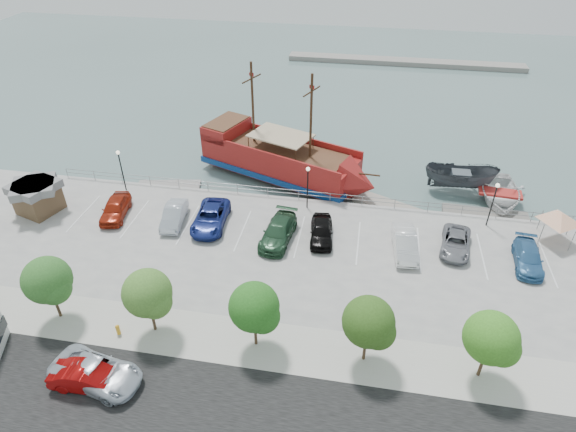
# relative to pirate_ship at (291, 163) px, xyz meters

# --- Properties ---
(ground) EXTENTS (160.00, 160.00, 0.00)m
(ground) POSITION_rel_pirate_ship_xyz_m (2.63, -12.84, -2.06)
(ground) COLOR #506A66
(street) EXTENTS (100.00, 8.00, 0.04)m
(street) POSITION_rel_pirate_ship_xyz_m (2.63, -28.84, -1.05)
(street) COLOR black
(street) RESTS_ON land_slab
(sidewalk) EXTENTS (100.00, 4.00, 0.05)m
(sidewalk) POSITION_rel_pirate_ship_xyz_m (2.63, -22.84, -1.04)
(sidewalk) COLOR #B1AEA2
(sidewalk) RESTS_ON land_slab
(seawall_railing) EXTENTS (50.00, 0.06, 1.00)m
(seawall_railing) POSITION_rel_pirate_ship_xyz_m (2.63, -5.04, -0.53)
(seawall_railing) COLOR gray
(seawall_railing) RESTS_ON land_slab
(far_shore) EXTENTS (40.00, 3.00, 0.80)m
(far_shore) POSITION_rel_pirate_ship_xyz_m (12.63, 42.16, -1.66)
(far_shore) COLOR gray
(far_shore) RESTS_ON ground
(pirate_ship) EXTENTS (19.75, 11.77, 12.29)m
(pirate_ship) POSITION_rel_pirate_ship_xyz_m (0.00, 0.00, 0.00)
(pirate_ship) COLOR maroon
(pirate_ship) RESTS_ON ground
(patrol_boat) EXTENTS (7.14, 2.85, 2.74)m
(patrol_boat) POSITION_rel_pirate_ship_xyz_m (17.10, 0.77, -0.69)
(patrol_boat) COLOR #3C4046
(patrol_boat) RESTS_ON ground
(speedboat) EXTENTS (6.05, 8.01, 1.57)m
(speedboat) POSITION_rel_pirate_ship_xyz_m (20.78, -0.65, -1.27)
(speedboat) COLOR silver
(speedboat) RESTS_ON ground
(dock_west) EXTENTS (6.63, 3.02, 0.37)m
(dock_west) POSITION_rel_pirate_ship_xyz_m (-12.13, -3.64, -1.88)
(dock_west) COLOR gray
(dock_west) RESTS_ON ground
(dock_mid) EXTENTS (7.43, 4.93, 0.41)m
(dock_mid) POSITION_rel_pirate_ship_xyz_m (10.38, -3.64, -1.85)
(dock_mid) COLOR gray
(dock_mid) RESTS_ON ground
(dock_east) EXTENTS (7.86, 2.53, 0.44)m
(dock_east) POSITION_rel_pirate_ship_xyz_m (19.14, -3.64, -1.84)
(dock_east) COLOR slate
(dock_east) RESTS_ON ground
(shed) EXTENTS (4.47, 4.47, 2.93)m
(shed) POSITION_rel_pirate_ship_xyz_m (-21.41, -11.11, 0.50)
(shed) COLOR brown
(shed) RESTS_ON land_slab
(canopy_tent) EXTENTS (4.42, 4.42, 3.11)m
(canopy_tent) POSITION_rel_pirate_ship_xyz_m (23.79, -7.53, 1.65)
(canopy_tent) COLOR slate
(canopy_tent) RESTS_ON land_slab
(street_van) EXTENTS (6.04, 3.62, 1.57)m
(street_van) POSITION_rel_pirate_ship_xyz_m (-7.14, -27.30, -0.27)
(street_van) COLOR #AFBAC6
(street_van) RESTS_ON street
(street_sedan) EXTENTS (4.78, 1.81, 1.56)m
(street_sedan) POSITION_rel_pirate_ship_xyz_m (-7.35, -27.69, -0.28)
(street_sedan) COLOR #8E0807
(street_sedan) RESTS_ON street
(fire_hydrant) EXTENTS (0.29, 0.29, 0.83)m
(fire_hydrant) POSITION_rel_pirate_ship_xyz_m (-7.62, -23.64, -0.61)
(fire_hydrant) COLOR gold
(fire_hydrant) RESTS_ON sidewalk
(lamp_post_left) EXTENTS (0.36, 0.36, 4.28)m
(lamp_post_left) POSITION_rel_pirate_ship_xyz_m (-15.37, -6.34, 1.88)
(lamp_post_left) COLOR black
(lamp_post_left) RESTS_ON land_slab
(lamp_post_mid) EXTENTS (0.36, 0.36, 4.28)m
(lamp_post_mid) POSITION_rel_pirate_ship_xyz_m (2.63, -6.34, 1.88)
(lamp_post_mid) COLOR black
(lamp_post_mid) RESTS_ON land_slab
(lamp_post_right) EXTENTS (0.36, 0.36, 4.28)m
(lamp_post_right) POSITION_rel_pirate_ship_xyz_m (18.63, -6.34, 1.88)
(lamp_post_right) COLOR black
(lamp_post_right) RESTS_ON land_slab
(tree_b) EXTENTS (3.30, 3.20, 5.00)m
(tree_b) POSITION_rel_pirate_ship_xyz_m (-12.23, -22.91, 2.24)
(tree_b) COLOR #473321
(tree_b) RESTS_ON sidewalk
(tree_c) EXTENTS (3.30, 3.20, 5.00)m
(tree_c) POSITION_rel_pirate_ship_xyz_m (-5.23, -22.91, 2.24)
(tree_c) COLOR #473321
(tree_c) RESTS_ON sidewalk
(tree_d) EXTENTS (3.30, 3.20, 5.00)m
(tree_d) POSITION_rel_pirate_ship_xyz_m (1.77, -22.91, 2.24)
(tree_d) COLOR #473321
(tree_d) RESTS_ON sidewalk
(tree_e) EXTENTS (3.30, 3.20, 5.00)m
(tree_e) POSITION_rel_pirate_ship_xyz_m (8.77, -22.91, 2.24)
(tree_e) COLOR #473321
(tree_e) RESTS_ON sidewalk
(tree_f) EXTENTS (3.30, 3.20, 5.00)m
(tree_f) POSITION_rel_pirate_ship_xyz_m (15.77, -22.91, 2.24)
(tree_f) COLOR #473321
(tree_f) RESTS_ON sidewalk
(parked_car_a) EXTENTS (2.77, 5.10, 1.64)m
(parked_car_a) POSITION_rel_pirate_ship_xyz_m (-14.20, -10.66, -0.24)
(parked_car_a) COLOR maroon
(parked_car_a) RESTS_ON land_slab
(parked_car_b) EXTENTS (2.21, 4.81, 1.53)m
(parked_car_b) POSITION_rel_pirate_ship_xyz_m (-8.62, -10.71, -0.30)
(parked_car_b) COLOR #B2BAC5
(parked_car_b) RESTS_ON land_slab
(parked_car_c) EXTENTS (3.07, 5.93, 1.60)m
(parked_car_c) POSITION_rel_pirate_ship_xyz_m (-5.32, -10.54, -0.26)
(parked_car_c) COLOR navy
(parked_car_c) RESTS_ON land_slab
(parked_car_d) EXTENTS (2.83, 5.81, 1.63)m
(parked_car_d) POSITION_rel_pirate_ship_xyz_m (0.93, -11.59, -0.24)
(parked_car_d) COLOR #22462C
(parked_car_d) RESTS_ON land_slab
(parked_car_e) EXTENTS (2.34, 4.82, 1.59)m
(parked_car_e) POSITION_rel_pirate_ship_xyz_m (4.48, -10.80, -0.27)
(parked_car_e) COLOR black
(parked_car_e) RESTS_ON land_slab
(parked_car_f) EXTENTS (2.20, 5.13, 1.65)m
(parked_car_f) POSITION_rel_pirate_ship_xyz_m (11.37, -11.35, -0.24)
(parked_car_f) COLOR white
(parked_car_f) RESTS_ON land_slab
(parked_car_g) EXTENTS (2.98, 5.15, 1.35)m
(parked_car_g) POSITION_rel_pirate_ship_xyz_m (15.48, -10.34, -0.38)
(parked_car_g) COLOR gray
(parked_car_g) RESTS_ON land_slab
(parked_car_h) EXTENTS (2.41, 5.04, 1.42)m
(parked_car_h) POSITION_rel_pirate_ship_xyz_m (20.87, -11.34, -0.35)
(parked_car_h) COLOR teal
(parked_car_h) RESTS_ON land_slab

